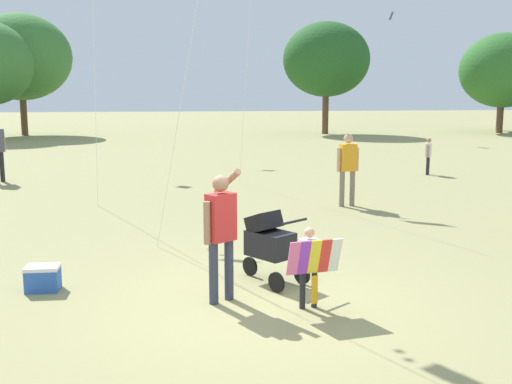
% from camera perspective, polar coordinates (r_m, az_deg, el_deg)
% --- Properties ---
extents(ground_plane, '(120.00, 120.00, 0.00)m').
position_cam_1_polar(ground_plane, '(8.16, -0.13, -10.18)').
color(ground_plane, '#938E5B').
extents(treeline_distant, '(34.08, 7.01, 6.70)m').
position_cam_1_polar(treeline_distant, '(35.47, -2.99, 11.71)').
color(treeline_distant, brown).
rests_on(treeline_distant, ground).
extents(child_with_butterfly_kite, '(0.70, 0.41, 1.04)m').
position_cam_1_polar(child_with_butterfly_kite, '(7.82, 4.97, -6.28)').
color(child_with_butterfly_kite, '#232328').
rests_on(child_with_butterfly_kite, ground).
extents(person_adult_flyer, '(0.51, 0.66, 1.74)m').
position_cam_1_polar(person_adult_flyer, '(7.97, -3.27, -3.17)').
color(person_adult_flyer, '#33384C').
rests_on(person_adult_flyer, ground).
extents(stroller, '(0.91, 1.04, 1.03)m').
position_cam_1_polar(stroller, '(8.86, 1.21, -4.47)').
color(stroller, black).
rests_on(stroller, ground).
extents(person_red_shirt, '(0.54, 0.28, 1.69)m').
position_cam_1_polar(person_red_shirt, '(14.50, 8.41, 2.57)').
color(person_red_shirt, '#7F705B').
rests_on(person_red_shirt, ground).
extents(person_sitting_far, '(0.26, 0.33, 1.16)m').
position_cam_1_polar(person_sitting_far, '(20.26, 15.53, 3.45)').
color(person_sitting_far, '#232328').
rests_on(person_sitting_far, ground).
extents(cooler_box, '(0.45, 0.33, 0.35)m').
position_cam_1_polar(cooler_box, '(9.08, -18.97, -7.48)').
color(cooler_box, '#2D5BB7').
rests_on(cooler_box, ground).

